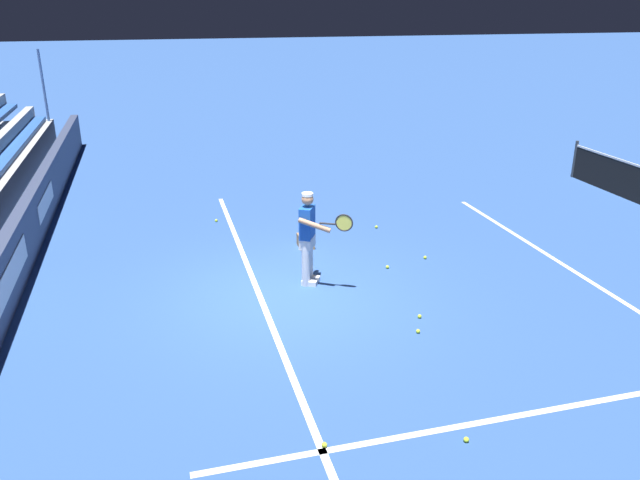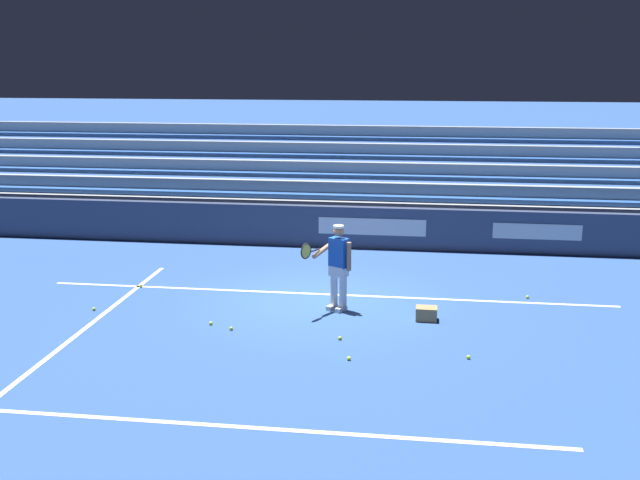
{
  "view_description": "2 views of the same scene",
  "coord_description": "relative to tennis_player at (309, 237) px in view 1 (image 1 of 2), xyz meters",
  "views": [
    {
      "loc": [
        9.71,
        -2.04,
        4.84
      ],
      "look_at": [
        -0.7,
        0.77,
        0.69
      ],
      "focal_mm": 35.0,
      "sensor_mm": 36.0,
      "label": 1
    },
    {
      "loc": [
        -1.99,
        14.48,
        4.81
      ],
      "look_at": [
        0.02,
        0.07,
        1.32
      ],
      "focal_mm": 42.0,
      "sensor_mm": 36.0,
      "label": 2
    }
  ],
  "objects": [
    {
      "name": "tennis_ball_by_box",
      "position": [
        -3.84,
        -1.27,
        -0.86
      ],
      "size": [
        0.07,
        0.07,
        0.07
      ],
      "primitive_type": "sphere",
      "color": "#CCE533",
      "rests_on": "ground"
    },
    {
      "name": "tennis_ball_on_baseline",
      "position": [
        -0.49,
        2.53,
        -0.86
      ],
      "size": [
        0.07,
        0.07,
        0.07
      ],
      "primitive_type": "sphere",
      "color": "#CCE533",
      "rests_on": "ground"
    },
    {
      "name": "tennis_ball_far_right",
      "position": [
        1.8,
        1.41,
        -0.86
      ],
      "size": [
        0.07,
        0.07,
        0.07
      ],
      "primitive_type": "sphere",
      "color": "#CCE533",
      "rests_on": "ground"
    },
    {
      "name": "tennis_ball_midcourt",
      "position": [
        2.24,
        1.19,
        -0.86
      ],
      "size": [
        0.07,
        0.07,
        0.07
      ],
      "primitive_type": "sphere",
      "color": "#CCE533",
      "rests_on": "ground"
    },
    {
      "name": "tennis_ball_toward_net",
      "position": [
        4.77,
        0.7,
        -0.86
      ],
      "size": [
        0.07,
        0.07,
        0.07
      ],
      "primitive_type": "sphere",
      "color": "#CCE533",
      "rests_on": "ground"
    },
    {
      "name": "tennis_player",
      "position": [
        0.0,
        0.0,
        0.0
      ],
      "size": [
        0.91,
        0.87,
        1.71
      ],
      "color": "silver",
      "rests_on": "ground"
    },
    {
      "name": "ground_plane",
      "position": [
        0.38,
        -0.47,
        -0.89
      ],
      "size": [
        160.0,
        160.0,
        0.0
      ],
      "primitive_type": "plane",
      "color": "#2D5193"
    },
    {
      "name": "ball_box_cardboard",
      "position": [
        -1.75,
        0.37,
        -0.76
      ],
      "size": [
        0.4,
        0.31,
        0.26
      ],
      "primitive_type": "cube",
      "rotation": [
        0.0,
        0.0,
        -0.01
      ],
      "color": "#A87F51",
      "rests_on": "ground"
    },
    {
      "name": "court_service_line_white",
      "position": [
        0.38,
        5.03,
        -0.89
      ],
      "size": [
        8.22,
        0.1,
        0.01
      ],
      "primitive_type": "cube",
      "color": "white",
      "rests_on": "ground"
    },
    {
      "name": "tennis_ball_far_left",
      "position": [
        -0.24,
        1.62,
        -0.86
      ],
      "size": [
        0.07,
        0.07,
        0.07
      ],
      "primitive_type": "sphere",
      "color": "#CCE533",
      "rests_on": "ground"
    },
    {
      "name": "tennis_ball_stray_back",
      "position": [
        4.43,
        -0.93,
        -0.86
      ],
      "size": [
        0.07,
        0.07,
        0.07
      ],
      "primitive_type": "sphere",
      "color": "#CCE533",
      "rests_on": "ground"
    },
    {
      "name": "tennis_ball_near_player",
      "position": [
        -2.44,
        2.2,
        -0.86
      ],
      "size": [
        0.07,
        0.07,
        0.07
      ],
      "primitive_type": "sphere",
      "color": "#CCE533",
      "rests_on": "ground"
    },
    {
      "name": "court_baseline_white",
      "position": [
        0.38,
        -0.97,
        -0.89
      ],
      "size": [
        12.0,
        0.1,
        0.01
      ],
      "primitive_type": "cube",
      "color": "white",
      "rests_on": "ground"
    }
  ]
}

